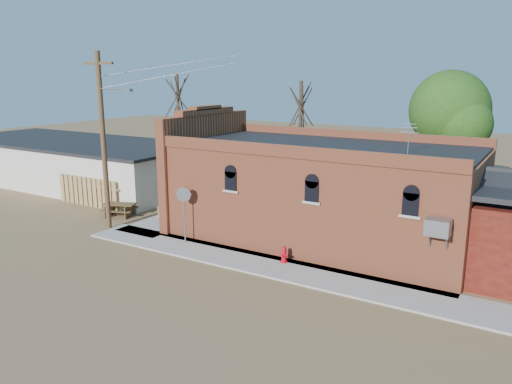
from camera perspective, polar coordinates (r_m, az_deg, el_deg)
The scene contains 14 objects.
ground at distance 21.27m, azimuth -3.54°, elevation -8.44°, with size 120.00×120.00×0.00m, color olive.
sidewalk_south at distance 21.21m, azimuth 1.23°, elevation -8.36°, with size 19.00×2.20×0.08m, color #9E9991.
sidewalk_west at distance 29.40m, azimuth -7.00°, elevation -2.27°, with size 2.60×10.00×0.08m, color #9E9991.
brick_bar at distance 24.39m, azimuth 6.95°, elevation 0.08°, with size 16.40×7.97×6.30m.
storage_building at distance 39.30m, azimuth -19.98°, elevation 3.27°, with size 20.40×8.40×3.17m.
wood_fence at distance 32.10m, azimuth -18.68°, elevation 0.02°, with size 5.20×0.10×1.80m, color olive, non-canonical shape.
utility_pole at distance 26.30m, azimuth -16.99°, elevation 5.94°, with size 3.12×0.26×9.00m.
tree_bare_near at distance 32.58m, azimuth 5.13°, elevation 9.86°, with size 2.80×2.80×7.65m.
tree_bare_far at distance 39.45m, azimuth -8.95°, elevation 10.91°, with size 2.80×2.80×8.16m.
tree_leafy at distance 30.24m, azimuth 21.24°, elevation 8.72°, with size 4.40×4.40×8.15m.
fire_hydrant at distance 21.32m, azimuth 3.20°, elevation -7.15°, with size 0.39×0.35×0.70m.
stop_sign at distance 23.56m, azimuth -8.23°, elevation -0.87°, with size 0.66×0.42×2.71m.
trash_barrel at distance 29.86m, azimuth -8.59°, elevation -1.10°, with size 0.59×0.59×0.91m, color navy.
picnic_table at distance 29.40m, azimuth -15.33°, elevation -1.76°, with size 2.14×1.89×0.74m.
Camera 1 is at (11.33, -16.20, 7.84)m, focal length 35.00 mm.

